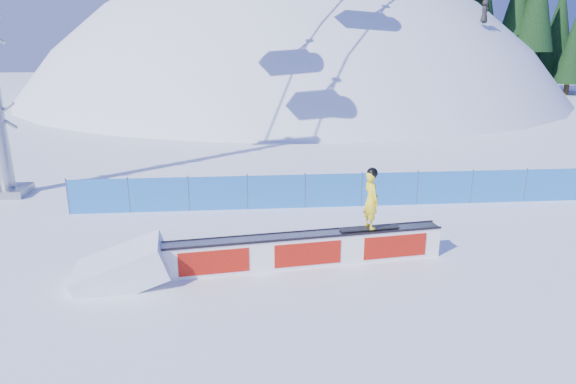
{
  "coord_description": "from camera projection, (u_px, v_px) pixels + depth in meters",
  "views": [
    {
      "loc": [
        -5.07,
        -12.45,
        5.74
      ],
      "look_at": [
        -3.8,
        2.05,
        1.33
      ],
      "focal_mm": 32.0,
      "sensor_mm": 36.0,
      "label": 1
    }
  ],
  "objects": [
    {
      "name": "snowboarder",
      "position": [
        371.0,
        199.0,
        13.32
      ],
      "size": [
        1.62,
        0.64,
        1.66
      ],
      "rotation": [
        0.0,
        0.0,
        1.84
      ],
      "color": "black",
      "rests_on": "rail_box"
    },
    {
      "name": "safety_fence",
      "position": [
        389.0,
        189.0,
        18.07
      ],
      "size": [
        22.05,
        0.05,
        1.3
      ],
      "color": "blue",
      "rests_on": "ground"
    },
    {
      "name": "rail_box",
      "position": [
        306.0,
        250.0,
        13.34
      ],
      "size": [
        7.36,
        1.42,
        0.88
      ],
      "rotation": [
        0.0,
        0.0,
        0.12
      ],
      "color": "white",
      "rests_on": "ground"
    },
    {
      "name": "snow_ramp",
      "position": [
        123.0,
        282.0,
        12.55
      ],
      "size": [
        2.46,
        1.71,
        1.44
      ],
      "primitive_type": null,
      "rotation": [
        0.0,
        -0.31,
        0.12
      ],
      "color": "white",
      "rests_on": "ground"
    },
    {
      "name": "ground",
      "position": [
        434.0,
        257.0,
        13.96
      ],
      "size": [
        160.0,
        160.0,
        0.0
      ],
      "primitive_type": "plane",
      "color": "white",
      "rests_on": "ground"
    },
    {
      "name": "snow_hill",
      "position": [
        291.0,
        251.0,
        59.22
      ],
      "size": [
        64.0,
        64.0,
        64.0
      ],
      "color": "white",
      "rests_on": "ground"
    }
  ]
}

